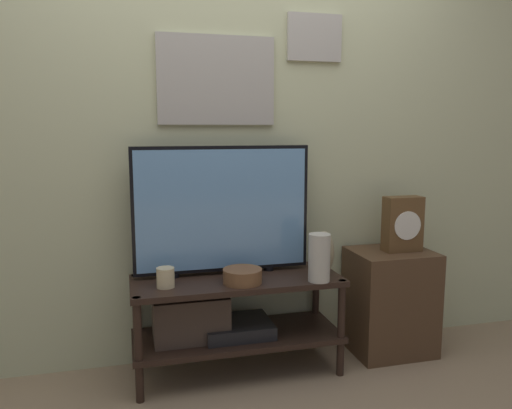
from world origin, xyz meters
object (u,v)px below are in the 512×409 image
at_px(candle_jar, 166,278).
at_px(mantel_clock, 403,224).
at_px(vase_urn_stoneware, 324,253).
at_px(vase_tall_ceramic, 319,258).
at_px(vase_wide_bowl, 242,276).
at_px(television, 222,209).

relative_size(candle_jar, mantel_clock, 0.31).
height_order(vase_urn_stoneware, vase_tall_ceramic, vase_tall_ceramic).
bearing_deg(vase_wide_bowl, vase_urn_stoneware, 5.75).
bearing_deg(vase_urn_stoneware, candle_jar, -178.80).
relative_size(vase_tall_ceramic, mantel_clock, 0.79).
xyz_separation_m(vase_wide_bowl, mantel_clock, (0.97, 0.10, 0.20)).
height_order(vase_tall_ceramic, candle_jar, vase_tall_ceramic).
distance_m(vase_tall_ceramic, mantel_clock, 0.62).
height_order(television, mantel_clock, television).
relative_size(vase_urn_stoneware, vase_wide_bowl, 1.18).
bearing_deg(vase_tall_ceramic, mantel_clock, 16.71).
bearing_deg(vase_urn_stoneware, vase_wide_bowl, -174.25).
bearing_deg(mantel_clock, television, 175.61).
relative_size(vase_wide_bowl, mantel_clock, 0.63).
bearing_deg(candle_jar, vase_tall_ceramic, -7.20).
xyz_separation_m(vase_urn_stoneware, mantel_clock, (0.51, 0.06, 0.12)).
bearing_deg(mantel_clock, vase_tall_ceramic, -163.29).
bearing_deg(vase_wide_bowl, vase_tall_ceramic, -10.08).
height_order(television, vase_tall_ceramic, television).
bearing_deg(television, vase_tall_ceramic, -29.11).
relative_size(vase_wide_bowl, candle_jar, 2.02).
distance_m(vase_urn_stoneware, vase_wide_bowl, 0.47).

